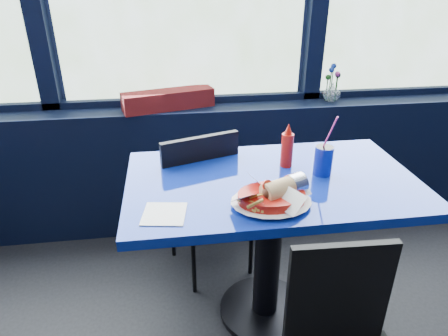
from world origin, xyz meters
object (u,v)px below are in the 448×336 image
near_table (270,216)px  soda_cup (323,160)px  planter_box (168,100)px  ketchup_bottle (287,148)px  chair_near_back (207,196)px  food_basket (273,196)px  flower_vase (332,90)px

near_table → soda_cup: (0.22, 0.02, 0.25)m
planter_box → ketchup_bottle: (0.50, -0.74, -0.02)m
planter_box → ketchup_bottle: bearing=-71.0°
chair_near_back → ketchup_bottle: ketchup_bottle is taller
planter_box → soda_cup: bearing=-68.1°
near_table → food_basket: bearing=-104.3°
near_table → ketchup_bottle: (0.09, 0.11, 0.27)m
planter_box → flower_vase: (0.99, 0.01, 0.02)m
chair_near_back → soda_cup: (0.46, -0.31, 0.32)m
chair_near_back → ketchup_bottle: bearing=129.6°
near_table → planter_box: bearing=115.6°
chair_near_back → flower_vase: 1.06m
near_table → soda_cup: soda_cup is taller
planter_box → food_basket: (0.36, -1.05, -0.07)m
near_table → flower_vase: (0.59, 0.86, 0.30)m
chair_near_back → flower_vase: size_ratio=3.81×
flower_vase → chair_near_back: bearing=-147.4°
planter_box → food_basket: size_ratio=1.92×
near_table → chair_near_back: chair_near_back is taller
near_table → soda_cup: size_ratio=4.57×
planter_box → soda_cup: soda_cup is taller
planter_box → chair_near_back: bearing=-87.7°
near_table → food_basket: food_basket is taller
chair_near_back → food_basket: bearing=93.0°
flower_vase → food_basket: flower_vase is taller
planter_box → flower_vase: flower_vase is taller
ketchup_bottle → soda_cup: soda_cup is taller
near_table → soda_cup: 0.33m
near_table → ketchup_bottle: bearing=51.4°
near_table → flower_vase: 1.08m
food_basket → soda_cup: (0.27, 0.21, 0.03)m
chair_near_back → planter_box: size_ratio=1.64×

